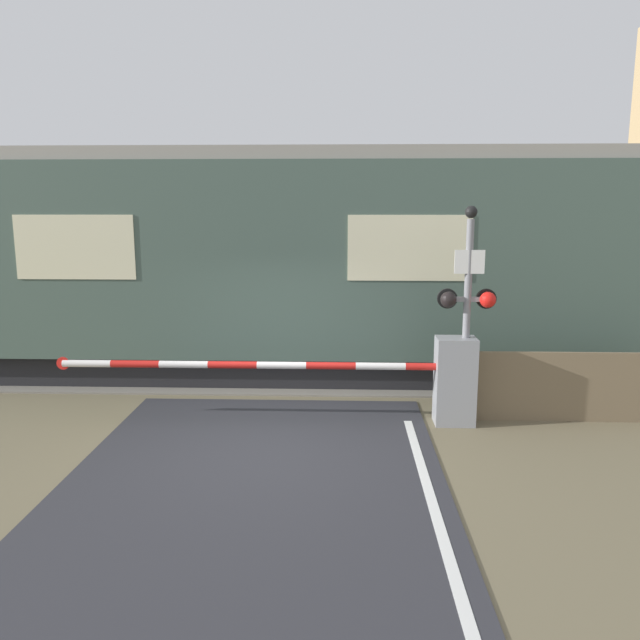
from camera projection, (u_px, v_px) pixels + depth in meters
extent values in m
plane|color=#6B6047|center=(266.00, 445.00, 8.74)|extent=(80.00, 80.00, 0.00)
cube|color=slate|center=(289.00, 372.00, 12.53)|extent=(36.00, 3.20, 0.03)
cube|color=#595451|center=(286.00, 378.00, 11.81)|extent=(36.00, 0.08, 0.10)
cube|color=#595451|center=(292.00, 360.00, 13.23)|extent=(36.00, 0.08, 0.10)
cube|color=black|center=(113.00, 356.00, 12.61)|extent=(19.28, 2.46, 0.60)
cube|color=#42564C|center=(107.00, 256.00, 12.24)|extent=(20.96, 2.90, 3.47)
cube|color=gray|center=(101.00, 158.00, 11.90)|extent=(20.54, 2.67, 0.24)
cube|color=beige|center=(410.00, 248.00, 10.55)|extent=(2.10, 0.02, 1.11)
cube|color=beige|center=(75.00, 247.00, 10.76)|extent=(2.10, 0.02, 1.11)
cube|color=gray|center=(455.00, 381.00, 9.49)|extent=(0.60, 0.44, 1.35)
cylinder|color=gray|center=(456.00, 367.00, 9.45)|extent=(0.16, 0.16, 0.18)
cylinder|color=red|center=(430.00, 367.00, 9.47)|extent=(0.76, 0.11, 0.11)
cylinder|color=white|center=(381.00, 366.00, 9.49)|extent=(0.76, 0.11, 0.11)
cylinder|color=red|center=(331.00, 366.00, 9.52)|extent=(0.76, 0.11, 0.11)
cylinder|color=white|center=(282.00, 365.00, 9.55)|extent=(0.76, 0.11, 0.11)
cylinder|color=red|center=(233.00, 365.00, 9.57)|extent=(0.76, 0.11, 0.11)
cylinder|color=white|center=(184.00, 364.00, 9.60)|extent=(0.76, 0.11, 0.11)
cylinder|color=red|center=(135.00, 364.00, 9.63)|extent=(0.76, 0.11, 0.11)
cylinder|color=white|center=(87.00, 363.00, 9.65)|extent=(0.76, 0.11, 0.11)
cylinder|color=red|center=(63.00, 363.00, 9.67)|extent=(0.20, 0.02, 0.20)
cylinder|color=gray|center=(466.00, 324.00, 9.36)|extent=(0.11, 0.11, 3.11)
cube|color=gray|center=(467.00, 299.00, 9.29)|extent=(0.70, 0.07, 0.07)
sphere|color=black|center=(448.00, 300.00, 9.25)|extent=(0.24, 0.24, 0.24)
sphere|color=red|center=(488.00, 300.00, 9.23)|extent=(0.24, 0.24, 0.24)
cylinder|color=black|center=(447.00, 298.00, 9.36)|extent=(0.30, 0.06, 0.30)
cylinder|color=black|center=(486.00, 299.00, 9.34)|extent=(0.30, 0.06, 0.30)
cube|color=white|center=(470.00, 262.00, 9.15)|extent=(0.44, 0.02, 0.35)
sphere|color=black|center=(471.00, 212.00, 9.06)|extent=(0.18, 0.18, 0.18)
cube|color=#726047|center=(585.00, 387.00, 9.60)|extent=(3.58, 0.06, 1.10)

